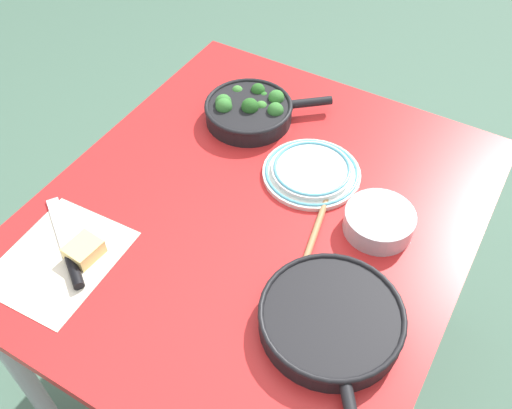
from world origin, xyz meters
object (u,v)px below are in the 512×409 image
prep_bowl_steel (379,222)px  wooden_spoon (305,262)px  dinner_plate_stack (312,171)px  grater_knife (69,253)px  cheese_block (84,250)px  skillet_eggs (331,320)px  skillet_broccoli (250,110)px

prep_bowl_steel → wooden_spoon: bearing=150.0°
dinner_plate_stack → grater_knife: bearing=144.8°
cheese_block → dinner_plate_stack: bearing=-33.8°
wooden_spoon → grater_knife: 0.52m
wooden_spoon → prep_bowl_steel: bearing=138.5°
skillet_eggs → skillet_broccoli: bearing=-170.8°
skillet_broccoli → skillet_eggs: (-0.47, -0.47, -0.01)m
skillet_eggs → cheese_block: 0.55m
dinner_plate_stack → prep_bowl_steel: bearing=-111.0°
wooden_spoon → cheese_block: 0.48m
skillet_broccoli → dinner_plate_stack: (-0.11, -0.24, -0.02)m
skillet_eggs → dinner_plate_stack: 0.43m
cheese_block → grater_knife: bearing=121.2°
grater_knife → prep_bowl_steel: (0.41, -0.56, 0.02)m
skillet_broccoli → dinner_plate_stack: size_ratio=1.24×
wooden_spoon → grater_knife: bearing=-73.7°
skillet_eggs → wooden_spoon: size_ratio=1.14×
skillet_eggs → grater_knife: size_ratio=1.62×
skillet_eggs → prep_bowl_steel: (0.28, 0.02, 0.00)m
skillet_broccoli → cheese_block: skillet_broccoli is taller
cheese_block → dinner_plate_stack: (0.47, -0.32, -0.01)m
prep_bowl_steel → cheese_block: bearing=126.8°
cheese_block → skillet_eggs: bearing=-78.4°
grater_knife → skillet_broccoli: bearing=-65.3°
grater_knife → dinner_plate_stack: dinner_plate_stack is taller
skillet_broccoli → cheese_block: (-0.59, 0.07, -0.01)m
skillet_broccoli → wooden_spoon: 0.51m
skillet_broccoli → prep_bowl_steel: size_ratio=1.91×
skillet_eggs → grater_knife: (-0.13, 0.57, -0.02)m
cheese_block → skillet_broccoli: bearing=-7.2°
skillet_eggs → wooden_spoon: bearing=-169.8°
wooden_spoon → grater_knife: (-0.24, 0.46, 0.00)m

